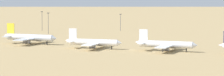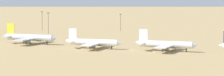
{
  "view_description": "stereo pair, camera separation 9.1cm",
  "coord_description": "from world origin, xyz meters",
  "px_view_note": "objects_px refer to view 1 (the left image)",
  "views": [
    {
      "loc": [
        141.97,
        -320.97,
        38.03
      ],
      "look_at": [
        -13.49,
        3.45,
        6.0
      ],
      "focal_mm": 98.83,
      "sensor_mm": 36.0,
      "label": 1
    },
    {
      "loc": [
        142.06,
        -320.93,
        38.03
      ],
      "look_at": [
        -13.49,
        3.45,
        6.0
      ],
      "focal_mm": 98.83,
      "sensor_mm": 36.0,
      "label": 2
    }
  ],
  "objects_px": {
    "parked_jet_white_4": "(165,44)",
    "light_pole_mid": "(48,22)",
    "parked_jet_yellow_2": "(29,37)",
    "light_pole_east": "(42,20)",
    "light_pole_west": "(121,21)",
    "parked_jet_white_3": "(93,42)"
  },
  "relations": [
    {
      "from": "parked_jet_white_3",
      "to": "parked_jet_white_4",
      "type": "relative_size",
      "value": 0.96
    },
    {
      "from": "parked_jet_white_4",
      "to": "light_pole_east",
      "type": "height_order",
      "value": "light_pole_east"
    },
    {
      "from": "light_pole_west",
      "to": "light_pole_mid",
      "type": "xyz_separation_m",
      "value": [
        -36.88,
        -50.14,
        1.24
      ]
    },
    {
      "from": "light_pole_mid",
      "to": "light_pole_east",
      "type": "distance_m",
      "value": 30.49
    },
    {
      "from": "parked_jet_white_4",
      "to": "light_pole_west",
      "type": "height_order",
      "value": "light_pole_west"
    },
    {
      "from": "light_pole_east",
      "to": "parked_jet_yellow_2",
      "type": "bearing_deg",
      "value": -62.15
    },
    {
      "from": "parked_jet_yellow_2",
      "to": "light_pole_east",
      "type": "relative_size",
      "value": 2.47
    },
    {
      "from": "parked_jet_yellow_2",
      "to": "light_pole_east",
      "type": "bearing_deg",
      "value": 115.69
    },
    {
      "from": "parked_jet_white_4",
      "to": "light_pole_east",
      "type": "relative_size",
      "value": 2.35
    },
    {
      "from": "light_pole_mid",
      "to": "parked_jet_yellow_2",
      "type": "bearing_deg",
      "value": -67.14
    },
    {
      "from": "light_pole_mid",
      "to": "light_pole_east",
      "type": "relative_size",
      "value": 1.03
    },
    {
      "from": "parked_jet_white_4",
      "to": "light_pole_mid",
      "type": "height_order",
      "value": "light_pole_mid"
    },
    {
      "from": "parked_jet_yellow_2",
      "to": "light_pole_mid",
      "type": "height_order",
      "value": "light_pole_mid"
    },
    {
      "from": "parked_jet_yellow_2",
      "to": "parked_jet_white_4",
      "type": "relative_size",
      "value": 1.05
    },
    {
      "from": "parked_jet_white_3",
      "to": "light_pole_west",
      "type": "bearing_deg",
      "value": 100.4
    },
    {
      "from": "parked_jet_white_3",
      "to": "light_pole_west",
      "type": "xyz_separation_m",
      "value": [
        -42.64,
        130.51,
        4.15
      ]
    },
    {
      "from": "parked_jet_yellow_2",
      "to": "light_pole_east",
      "type": "distance_m",
      "value": 108.27
    },
    {
      "from": "light_pole_mid",
      "to": "light_pole_east",
      "type": "height_order",
      "value": "light_pole_mid"
    },
    {
      "from": "parked_jet_white_3",
      "to": "light_pole_mid",
      "type": "relative_size",
      "value": 2.21
    },
    {
      "from": "light_pole_west",
      "to": "light_pole_mid",
      "type": "relative_size",
      "value": 0.85
    },
    {
      "from": "light_pole_west",
      "to": "light_pole_east",
      "type": "relative_size",
      "value": 0.87
    },
    {
      "from": "light_pole_west",
      "to": "light_pole_east",
      "type": "height_order",
      "value": "light_pole_east"
    }
  ]
}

